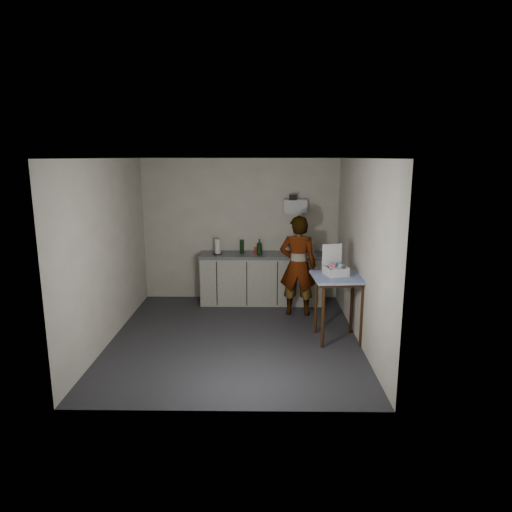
{
  "coord_description": "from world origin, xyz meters",
  "views": [
    {
      "loc": [
        0.4,
        -6.34,
        2.62
      ],
      "look_at": [
        0.31,
        0.45,
        1.14
      ],
      "focal_mm": 32.0,
      "sensor_mm": 36.0,
      "label": 1
    }
  ],
  "objects_px": {
    "dish_rack": "(304,251)",
    "bakery_box": "(335,268)",
    "standing_man": "(298,266)",
    "soap_bottle": "(259,247)",
    "soda_can": "(256,250)",
    "kitchen_counter": "(262,280)",
    "side_table": "(339,284)",
    "dark_bottle": "(242,247)",
    "paper_towel": "(218,247)"
  },
  "relations": [
    {
      "from": "kitchen_counter",
      "to": "soap_bottle",
      "type": "bearing_deg",
      "value": -125.29
    },
    {
      "from": "side_table",
      "to": "dish_rack",
      "type": "relative_size",
      "value": 2.7
    },
    {
      "from": "paper_towel",
      "to": "kitchen_counter",
      "type": "bearing_deg",
      "value": 3.61
    },
    {
      "from": "soap_bottle",
      "to": "dish_rack",
      "type": "distance_m",
      "value": 0.81
    },
    {
      "from": "paper_towel",
      "to": "bakery_box",
      "type": "distance_m",
      "value": 2.46
    },
    {
      "from": "paper_towel",
      "to": "soda_can",
      "type": "bearing_deg",
      "value": 7.75
    },
    {
      "from": "soap_bottle",
      "to": "bakery_box",
      "type": "relative_size",
      "value": 0.66
    },
    {
      "from": "kitchen_counter",
      "to": "bakery_box",
      "type": "height_order",
      "value": "bakery_box"
    },
    {
      "from": "bakery_box",
      "to": "dish_rack",
      "type": "bearing_deg",
      "value": 85.22
    },
    {
      "from": "kitchen_counter",
      "to": "dish_rack",
      "type": "xyz_separation_m",
      "value": [
        0.75,
        -0.02,
        0.54
      ]
    },
    {
      "from": "soda_can",
      "to": "kitchen_counter",
      "type": "bearing_deg",
      "value": -20.9
    },
    {
      "from": "dark_bottle",
      "to": "paper_towel",
      "type": "relative_size",
      "value": 0.92
    },
    {
      "from": "dark_bottle",
      "to": "dish_rack",
      "type": "relative_size",
      "value": 0.72
    },
    {
      "from": "dark_bottle",
      "to": "dish_rack",
      "type": "distance_m",
      "value": 1.12
    },
    {
      "from": "soap_bottle",
      "to": "side_table",
      "type": "bearing_deg",
      "value": -55.54
    },
    {
      "from": "side_table",
      "to": "bakery_box",
      "type": "bearing_deg",
      "value": 117.18
    },
    {
      "from": "dark_bottle",
      "to": "bakery_box",
      "type": "relative_size",
      "value": 0.6
    },
    {
      "from": "kitchen_counter",
      "to": "soda_can",
      "type": "relative_size",
      "value": 19.35
    },
    {
      "from": "standing_man",
      "to": "soap_bottle",
      "type": "height_order",
      "value": "standing_man"
    },
    {
      "from": "paper_towel",
      "to": "dish_rack",
      "type": "xyz_separation_m",
      "value": [
        1.55,
        0.03,
        -0.08
      ]
    },
    {
      "from": "side_table",
      "to": "soap_bottle",
      "type": "distance_m",
      "value": 2.05
    },
    {
      "from": "dish_rack",
      "to": "standing_man",
      "type": "bearing_deg",
      "value": -104.06
    },
    {
      "from": "dark_bottle",
      "to": "standing_man",
      "type": "bearing_deg",
      "value": -33.87
    },
    {
      "from": "kitchen_counter",
      "to": "dish_rack",
      "type": "height_order",
      "value": "dish_rack"
    },
    {
      "from": "kitchen_counter",
      "to": "side_table",
      "type": "relative_size",
      "value": 2.33
    },
    {
      "from": "soap_bottle",
      "to": "bakery_box",
      "type": "distance_m",
      "value": 1.94
    },
    {
      "from": "side_table",
      "to": "soda_can",
      "type": "bearing_deg",
      "value": 120.14
    },
    {
      "from": "kitchen_counter",
      "to": "bakery_box",
      "type": "xyz_separation_m",
      "value": [
        1.05,
        -1.67,
        0.63
      ]
    },
    {
      "from": "standing_man",
      "to": "dish_rack",
      "type": "distance_m",
      "value": 0.66
    },
    {
      "from": "kitchen_counter",
      "to": "paper_towel",
      "type": "xyz_separation_m",
      "value": [
        -0.8,
        -0.05,
        0.61
      ]
    },
    {
      "from": "kitchen_counter",
      "to": "dark_bottle",
      "type": "relative_size",
      "value": 8.73
    },
    {
      "from": "dish_rack",
      "to": "bakery_box",
      "type": "xyz_separation_m",
      "value": [
        0.3,
        -1.65,
        0.09
      ]
    },
    {
      "from": "dish_rack",
      "to": "bakery_box",
      "type": "height_order",
      "value": "bakery_box"
    },
    {
      "from": "soda_can",
      "to": "dark_bottle",
      "type": "height_order",
      "value": "dark_bottle"
    },
    {
      "from": "bakery_box",
      "to": "dark_bottle",
      "type": "bearing_deg",
      "value": 115.26
    },
    {
      "from": "dark_bottle",
      "to": "bakery_box",
      "type": "distance_m",
      "value": 2.19
    },
    {
      "from": "standing_man",
      "to": "side_table",
      "type": "bearing_deg",
      "value": 122.89
    },
    {
      "from": "soda_can",
      "to": "side_table",
      "type": "bearing_deg",
      "value": -55.95
    },
    {
      "from": "soda_can",
      "to": "standing_man",
      "type": "bearing_deg",
      "value": -44.13
    },
    {
      "from": "dark_bottle",
      "to": "bakery_box",
      "type": "height_order",
      "value": "bakery_box"
    },
    {
      "from": "standing_man",
      "to": "bakery_box",
      "type": "bearing_deg",
      "value": 122.33
    },
    {
      "from": "standing_man",
      "to": "dark_bottle",
      "type": "distance_m",
      "value": 1.17
    },
    {
      "from": "kitchen_counter",
      "to": "soap_bottle",
      "type": "height_order",
      "value": "soap_bottle"
    },
    {
      "from": "dish_rack",
      "to": "side_table",
      "type": "bearing_deg",
      "value": -78.68
    },
    {
      "from": "paper_towel",
      "to": "dish_rack",
      "type": "distance_m",
      "value": 1.55
    },
    {
      "from": "standing_man",
      "to": "dark_bottle",
      "type": "bearing_deg",
      "value": -25.44
    },
    {
      "from": "soda_can",
      "to": "dish_rack",
      "type": "relative_size",
      "value": 0.33
    },
    {
      "from": "standing_man",
      "to": "paper_towel",
      "type": "bearing_deg",
      "value": -14.68
    },
    {
      "from": "paper_towel",
      "to": "bakery_box",
      "type": "bearing_deg",
      "value": -41.23
    },
    {
      "from": "side_table",
      "to": "soap_bottle",
      "type": "bearing_deg",
      "value": 120.55
    }
  ]
}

